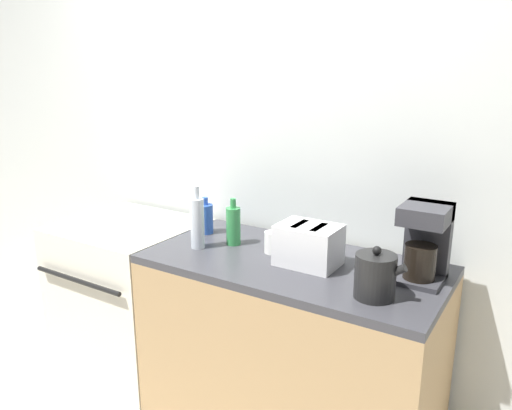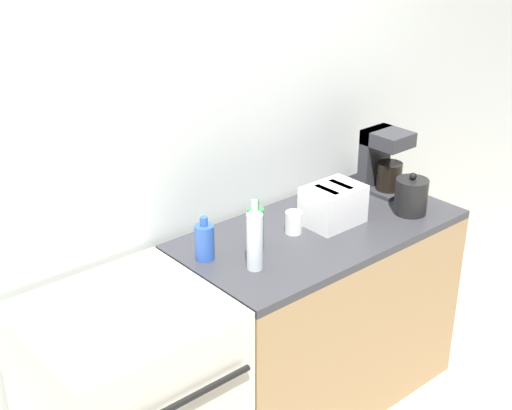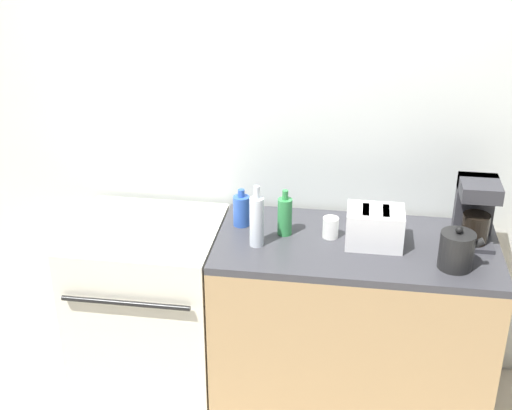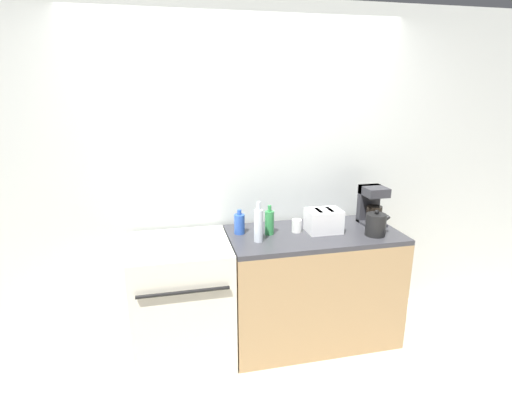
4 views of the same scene
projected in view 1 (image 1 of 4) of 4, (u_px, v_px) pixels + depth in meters
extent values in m
cube|color=silver|center=(250.00, 151.00, 2.63)|extent=(8.00, 0.05, 2.60)
cube|color=silver|center=(133.00, 300.00, 2.82)|extent=(0.70, 0.65, 0.91)
cube|color=black|center=(127.00, 226.00, 2.70)|extent=(0.69, 0.64, 0.02)
cylinder|color=black|center=(87.00, 227.00, 2.67)|extent=(0.21, 0.21, 0.01)
cylinder|color=black|center=(129.00, 237.00, 2.51)|extent=(0.21, 0.21, 0.01)
cylinder|color=black|center=(125.00, 215.00, 2.90)|extent=(0.21, 0.21, 0.01)
cylinder|color=black|center=(166.00, 223.00, 2.73)|extent=(0.21, 0.21, 0.01)
cylinder|color=black|center=(77.00, 280.00, 2.47)|extent=(0.60, 0.02, 0.02)
cube|color=tan|center=(291.00, 356.00, 2.31)|extent=(1.31, 0.66, 0.87)
cube|color=#38383D|center=(293.00, 265.00, 2.19)|extent=(1.31, 0.66, 0.04)
cylinder|color=black|center=(375.00, 276.00, 1.81)|extent=(0.15, 0.15, 0.17)
sphere|color=black|center=(377.00, 251.00, 1.79)|extent=(0.03, 0.03, 0.03)
cylinder|color=black|center=(395.00, 272.00, 1.77)|extent=(0.08, 0.03, 0.07)
cube|color=white|center=(309.00, 245.00, 2.12)|extent=(0.26, 0.19, 0.18)
cube|color=black|center=(300.00, 224.00, 2.12)|extent=(0.03, 0.13, 0.01)
cube|color=black|center=(319.00, 228.00, 2.08)|extent=(0.03, 0.13, 0.01)
cube|color=#333338|center=(420.00, 278.00, 1.98)|extent=(0.18, 0.21, 0.02)
cube|color=#333338|center=(428.00, 238.00, 2.00)|extent=(0.18, 0.06, 0.31)
cube|color=#333338|center=(426.00, 214.00, 1.91)|extent=(0.18, 0.21, 0.07)
cylinder|color=black|center=(420.00, 262.00, 1.94)|extent=(0.12, 0.12, 0.14)
cylinder|color=#338C47|center=(233.00, 226.00, 2.37)|extent=(0.07, 0.07, 0.18)
cylinder|color=#338C47|center=(233.00, 203.00, 2.34)|extent=(0.03, 0.03, 0.05)
cylinder|color=silver|center=(197.00, 223.00, 2.31)|extent=(0.06, 0.06, 0.24)
cylinder|color=silver|center=(196.00, 193.00, 2.28)|extent=(0.03, 0.03, 0.06)
cylinder|color=#2D56B7|center=(205.00, 219.00, 2.53)|extent=(0.08, 0.08, 0.15)
cylinder|color=#2D56B7|center=(205.00, 201.00, 2.51)|extent=(0.03, 0.03, 0.04)
cylinder|color=white|center=(272.00, 242.00, 2.27)|extent=(0.07, 0.07, 0.10)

